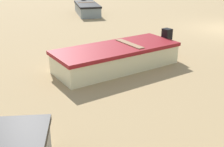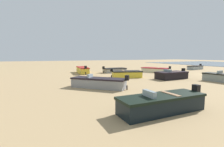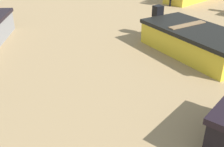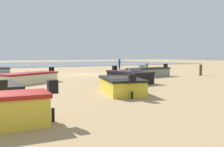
# 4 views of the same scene
# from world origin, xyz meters

# --- Properties ---
(ground_plane) EXTENTS (160.00, 160.00, 0.00)m
(ground_plane) POSITION_xyz_m (0.00, 0.00, 0.00)
(ground_plane) COLOR tan
(tidal_water) EXTENTS (80.00, 36.00, 0.06)m
(tidal_water) POSITION_xyz_m (0.00, -36.00, 0.03)
(tidal_water) COLOR slate
(tidal_water) RESTS_ON ground
(boat_cream_1) EXTENTS (4.61, 3.52, 1.08)m
(boat_cream_1) POSITION_xyz_m (6.89, 5.21, 0.39)
(boat_cream_1) COLOR beige
(boat_cream_1) RESTS_ON ground
(boat_grey_4) EXTENTS (4.77, 1.96, 1.17)m
(boat_grey_4) POSITION_xyz_m (-3.99, 5.43, 0.44)
(boat_grey_4) COLOR gray
(boat_grey_4) RESTS_ON ground
(boat_black_6) EXTENTS (1.90, 4.03, 1.16)m
(boat_black_6) POSITION_xyz_m (0.35, 8.51, 0.44)
(boat_black_6) COLOR black
(boat_black_6) RESTS_ON ground
(boat_yellow_7) EXTENTS (2.72, 3.96, 1.14)m
(boat_yellow_7) POSITION_xyz_m (3.64, 12.57, 0.42)
(boat_yellow_7) COLOR gold
(boat_yellow_7) RESTS_ON ground
(mooring_post_near_water) EXTENTS (0.27, 0.27, 1.03)m
(mooring_post_near_water) POSITION_xyz_m (-8.00, 0.09, 0.51)
(mooring_post_near_water) COLOR #4B3620
(mooring_post_near_water) RESTS_ON ground
(mooring_post_mid_beach) EXTENTS (0.26, 0.26, 1.11)m
(mooring_post_mid_beach) POSITION_xyz_m (-9.43, 6.87, 0.55)
(mooring_post_mid_beach) COLOR #4F3629
(mooring_post_mid_beach) RESTS_ON ground
(beach_walker_foreground) EXTENTS (0.50, 0.47, 1.62)m
(beach_walker_foreground) POSITION_xyz_m (-9.21, -8.15, 0.95)
(beach_walker_foreground) COLOR black
(beach_walker_foreground) RESTS_ON ground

